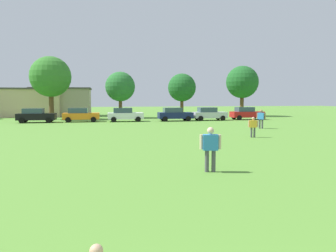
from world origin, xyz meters
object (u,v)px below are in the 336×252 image
at_px(adult_bystander, 210,145).
at_px(tree_far_right, 242,82).
at_px(bystander_midfield, 253,125).
at_px(parked_car_white_2, 125,115).
at_px(parked_car_orange_1, 81,115).
at_px(parked_car_black_0, 36,115).
at_px(parked_car_silver_4, 209,114).
at_px(tree_center, 120,87).
at_px(bystander_near_trees, 261,117).
at_px(tree_right, 182,88).
at_px(parked_car_navy_3, 175,114).
at_px(parked_car_red_5, 246,113).
at_px(tree_left, 51,77).

xyz_separation_m(adult_bystander, tree_far_right, (17.61, 37.03, 4.36)).
bearing_deg(bystander_midfield, parked_car_white_2, 129.81).
bearing_deg(parked_car_orange_1, parked_car_black_0, -177.33).
bearing_deg(parked_car_orange_1, parked_car_silver_4, -1.36).
relative_size(parked_car_silver_4, tree_center, 0.64).
height_order(parked_car_white_2, tree_center, tree_center).
xyz_separation_m(bystander_midfield, parked_car_black_0, (-18.51, 18.45, -0.03)).
bearing_deg(bystander_near_trees, tree_right, -33.83).
xyz_separation_m(parked_car_white_2, parked_car_navy_3, (6.22, -0.20, 0.00)).
distance_m(parked_car_orange_1, parked_car_silver_4, 16.13).
bearing_deg(parked_car_navy_3, tree_right, 70.65).
height_order(bystander_midfield, parked_car_white_2, parked_car_white_2).
height_order(parked_car_orange_1, parked_car_white_2, same).
bearing_deg(tree_center, parked_car_orange_1, -125.42).
bearing_deg(parked_car_silver_4, parked_car_white_2, -179.68).
distance_m(parked_car_black_0, parked_car_silver_4, 21.19).
relative_size(tree_right, tree_far_right, 0.83).
relative_size(parked_car_black_0, parked_car_red_5, 1.00).
xyz_separation_m(bystander_midfield, tree_center, (-8.29, 25.92, 3.63)).
relative_size(bystander_near_trees, tree_center, 0.27).
distance_m(bystander_near_trees, parked_car_navy_3, 13.02).
bearing_deg(parked_car_orange_1, tree_far_right, 18.71).
bearing_deg(parked_car_white_2, parked_car_red_5, 1.85).
height_order(adult_bystander, parked_car_silver_4, adult_bystander).
xyz_separation_m(parked_car_silver_4, tree_far_right, (8.32, 8.66, 4.54)).
xyz_separation_m(adult_bystander, bystander_near_trees, (10.49, 16.45, 0.03)).
bearing_deg(parked_car_silver_4, parked_car_orange_1, 178.64).
relative_size(tree_left, tree_center, 1.26).
height_order(bystander_midfield, parked_car_orange_1, parked_car_orange_1).
bearing_deg(parked_car_black_0, bystander_near_trees, -28.33).
bearing_deg(parked_car_orange_1, parked_car_red_5, 0.21).
relative_size(bystander_midfield, tree_far_right, 0.19).
distance_m(parked_car_white_2, parked_car_silver_4, 10.84).
bearing_deg(parked_car_orange_1, parked_car_white_2, -4.80).
distance_m(adult_bystander, tree_center, 36.20).
relative_size(parked_car_red_5, tree_left, 0.51).
bearing_deg(tree_right, tree_far_right, 2.95).
distance_m(bystander_midfield, parked_car_red_5, 20.42).
height_order(parked_car_silver_4, tree_center, tree_center).
bearing_deg(parked_car_silver_4, parked_car_red_5, 4.91).
distance_m(bystander_near_trees, parked_car_black_0, 25.43).
relative_size(parked_car_orange_1, parked_car_silver_4, 1.00).
height_order(adult_bystander, tree_center, tree_center).
height_order(bystander_midfield, parked_car_navy_3, parked_car_navy_3).
relative_size(tree_center, tree_far_right, 0.84).
xyz_separation_m(parked_car_red_5, tree_center, (-16.34, 7.16, 3.66)).
bearing_deg(parked_car_black_0, parked_car_red_5, 0.68).
distance_m(bystander_midfield, parked_car_black_0, 26.13).
bearing_deg(parked_car_orange_1, bystander_near_trees, -35.40).
height_order(bystander_midfield, parked_car_silver_4, parked_car_silver_4).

